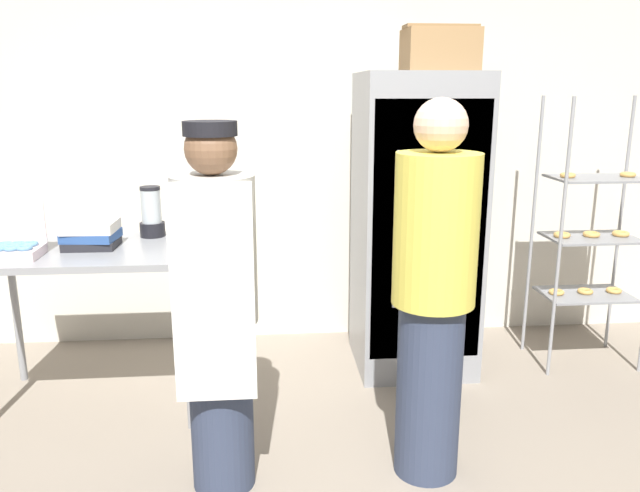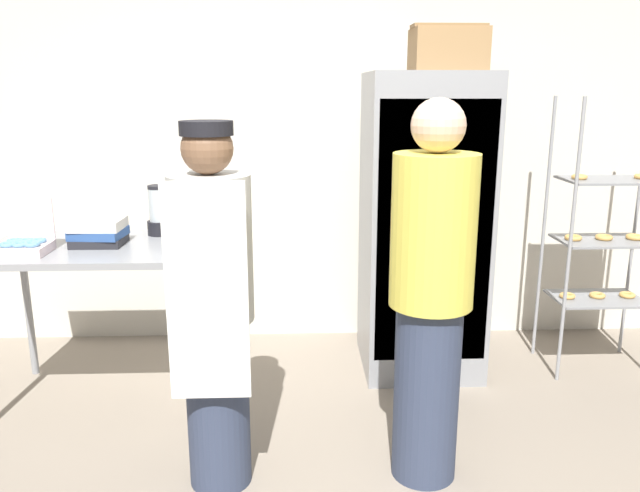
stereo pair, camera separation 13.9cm
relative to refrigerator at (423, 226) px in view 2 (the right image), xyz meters
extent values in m
cube|color=silver|center=(-0.61, 0.62, 0.57)|extent=(6.40, 0.12, 2.99)
cube|color=gray|center=(0.00, 0.01, 0.00)|extent=(0.72, 0.70, 1.86)
cube|color=gray|center=(0.00, -0.33, 0.02)|extent=(0.67, 0.02, 1.53)
cylinder|color=silver|center=(-0.20, -0.36, 0.05)|extent=(0.02, 0.02, 0.92)
cylinder|color=#93969B|center=(0.83, -0.26, -0.07)|extent=(0.02, 0.02, 1.72)
cylinder|color=#93969B|center=(0.83, 0.14, -0.07)|extent=(0.02, 0.02, 1.72)
cylinder|color=#93969B|center=(1.43, 0.14, -0.07)|extent=(0.02, 0.02, 1.72)
cube|color=gray|center=(1.13, -0.06, -0.47)|extent=(0.56, 0.37, 0.01)
torus|color=#DBA351|center=(0.94, -0.06, -0.45)|extent=(0.10, 0.10, 0.03)
torus|color=#DBA351|center=(1.13, -0.06, -0.45)|extent=(0.10, 0.10, 0.03)
torus|color=#DBA351|center=(1.33, -0.06, -0.45)|extent=(0.10, 0.10, 0.03)
cube|color=gray|center=(1.13, -0.06, -0.09)|extent=(0.56, 0.37, 0.01)
torus|color=#DBA351|center=(0.94, -0.06, -0.07)|extent=(0.10, 0.10, 0.03)
torus|color=#DBA351|center=(1.13, -0.06, -0.07)|extent=(0.10, 0.10, 0.03)
torus|color=#DBA351|center=(1.33, -0.06, -0.07)|extent=(0.10, 0.10, 0.03)
cube|color=gray|center=(1.13, -0.06, 0.29)|extent=(0.56, 0.37, 0.01)
torus|color=#DBA351|center=(0.94, -0.06, 0.31)|extent=(0.09, 0.09, 0.03)
cube|color=gray|center=(-1.91, -0.37, -0.03)|extent=(1.19, 0.75, 0.04)
cylinder|color=gray|center=(-1.35, -0.71, -0.49)|extent=(0.04, 0.04, 0.88)
cylinder|color=gray|center=(-2.46, -0.04, -0.49)|extent=(0.04, 0.04, 0.88)
cylinder|color=gray|center=(-1.35, -0.04, -0.49)|extent=(0.04, 0.04, 0.88)
cube|color=silver|center=(-2.22, -0.54, 0.01)|extent=(0.25, 0.23, 0.05)
cube|color=silver|center=(-2.22, -0.42, 0.15)|extent=(0.24, 0.01, 0.23)
torus|color=#669EC6|center=(-2.28, -0.58, 0.05)|extent=(0.08, 0.08, 0.02)
torus|color=#669EC6|center=(-2.22, -0.58, 0.05)|extent=(0.08, 0.08, 0.02)
torus|color=#669EC6|center=(-2.16, -0.58, 0.05)|extent=(0.08, 0.08, 0.02)
torus|color=#669EC6|center=(-2.28, -0.50, 0.05)|extent=(0.08, 0.08, 0.02)
torus|color=#669EC6|center=(-2.22, -0.50, 0.05)|extent=(0.08, 0.08, 0.02)
torus|color=#669EC6|center=(-2.16, -0.50, 0.05)|extent=(0.08, 0.08, 0.02)
cylinder|color=black|center=(-1.60, -0.11, 0.03)|extent=(0.14, 0.14, 0.08)
cylinder|color=#B2BCC1|center=(-1.60, -0.11, 0.17)|extent=(0.11, 0.11, 0.19)
cylinder|color=black|center=(-1.60, -0.11, 0.27)|extent=(0.11, 0.11, 0.02)
cube|color=#232328|center=(-1.89, -0.36, 0.01)|extent=(0.27, 0.23, 0.04)
cube|color=#2D5193|center=(-1.89, -0.36, 0.06)|extent=(0.29, 0.25, 0.05)
cube|color=silver|center=(-1.89, -0.36, 0.11)|extent=(0.28, 0.24, 0.06)
cube|color=#937047|center=(0.09, -0.04, 1.05)|extent=(0.41, 0.31, 0.24)
cube|color=olive|center=(0.09, -0.04, 1.18)|extent=(0.42, 0.16, 0.02)
cylinder|color=#333D56|center=(-1.15, -1.21, -0.53)|extent=(0.28, 0.28, 0.79)
cylinder|color=beige|center=(-1.15, -1.21, 0.18)|extent=(0.35, 0.35, 0.63)
sphere|color=brown|center=(-1.15, -1.21, 0.60)|extent=(0.21, 0.21, 0.21)
cube|color=white|center=(-1.15, -1.39, 0.04)|extent=(0.33, 0.02, 0.90)
cylinder|color=black|center=(-1.15, -1.21, 0.68)|extent=(0.22, 0.22, 0.06)
cylinder|color=#333D56|center=(-0.20, -1.19, -0.51)|extent=(0.30, 0.30, 0.84)
cylinder|color=#DBCC4C|center=(-0.20, -1.19, 0.24)|extent=(0.37, 0.37, 0.66)
sphere|color=beige|center=(-0.20, -1.19, 0.69)|extent=(0.23, 0.23, 0.23)
camera|label=1|loc=(-0.93, -3.76, 0.83)|focal=35.00mm
camera|label=2|loc=(-0.79, -3.77, 0.83)|focal=35.00mm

